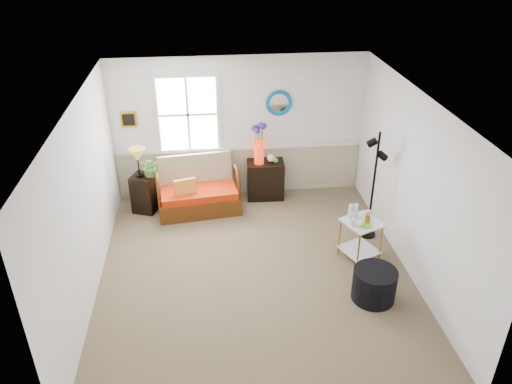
{
  "coord_description": "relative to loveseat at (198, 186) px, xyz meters",
  "views": [
    {
      "loc": [
        -0.64,
        -5.85,
        4.6
      ],
      "look_at": [
        0.06,
        0.36,
        1.16
      ],
      "focal_mm": 35.0,
      "sensor_mm": 36.0,
      "label": 1
    }
  ],
  "objects": [
    {
      "name": "chair_rail",
      "position": [
        0.8,
        0.54,
        0.45
      ],
      "size": [
        4.46,
        0.04,
        0.06
      ],
      "primitive_type": "cube",
      "color": "silver",
      "rests_on": "walls"
    },
    {
      "name": "walls",
      "position": [
        0.8,
        -1.93,
        0.83
      ],
      "size": [
        4.51,
        5.01,
        2.6
      ],
      "color": "silver",
      "rests_on": "floor"
    },
    {
      "name": "floor_lamp",
      "position": [
        2.75,
        -1.14,
        0.45
      ],
      "size": [
        0.32,
        0.32,
        1.82
      ],
      "primitive_type": null,
      "rotation": [
        0.0,
        0.0,
        -0.27
      ],
      "color": "black",
      "rests_on": "floor"
    },
    {
      "name": "mirror",
      "position": [
        1.5,
        0.55,
        1.28
      ],
      "size": [
        0.47,
        0.07,
        0.47
      ],
      "primitive_type": "torus",
      "rotation": [
        1.57,
        0.0,
        0.0
      ],
      "color": "#0075C2",
      "rests_on": "walls"
    },
    {
      "name": "lamp_stand",
      "position": [
        -0.94,
        0.08,
        -0.12
      ],
      "size": [
        0.5,
        0.5,
        0.69
      ],
      "primitive_type": null,
      "rotation": [
        0.0,
        0.0,
        -0.36
      ],
      "color": "black",
      "rests_on": "floor"
    },
    {
      "name": "floor",
      "position": [
        0.8,
        -1.93,
        -0.47
      ],
      "size": [
        4.5,
        5.0,
        0.01
      ],
      "primitive_type": "cube",
      "color": "#7C6B50",
      "rests_on": "ground"
    },
    {
      "name": "window",
      "position": [
        -0.1,
        0.54,
        1.13
      ],
      "size": [
        1.14,
        0.06,
        1.44
      ],
      "primitive_type": null,
      "color": "white",
      "rests_on": "walls"
    },
    {
      "name": "flower_vase",
      "position": [
        1.12,
        0.31,
        0.63
      ],
      "size": [
        0.28,
        0.28,
        0.76
      ],
      "primitive_type": null,
      "rotation": [
        0.0,
        0.0,
        -0.35
      ],
      "color": "red",
      "rests_on": "cabinet"
    },
    {
      "name": "ceiling",
      "position": [
        0.8,
        -1.93,
        2.13
      ],
      "size": [
        4.5,
        5.0,
        0.01
      ],
      "primitive_type": "cube",
      "color": "white",
      "rests_on": "walls"
    },
    {
      "name": "loveseat",
      "position": [
        0.0,
        0.0,
        0.0
      ],
      "size": [
        1.51,
        0.97,
        0.93
      ],
      "primitive_type": null,
      "rotation": [
        0.0,
        0.0,
        0.12
      ],
      "color": "#47220C",
      "rests_on": "floor"
    },
    {
      "name": "cabinet",
      "position": [
        1.24,
        0.33,
        -0.11
      ],
      "size": [
        0.69,
        0.46,
        0.71
      ],
      "primitive_type": null,
      "rotation": [
        0.0,
        0.0,
        -0.05
      ],
      "color": "black",
      "rests_on": "floor"
    },
    {
      "name": "side_table",
      "position": [
        2.42,
        -1.74,
        -0.14
      ],
      "size": [
        0.67,
        0.67,
        0.65
      ],
      "primitive_type": null,
      "rotation": [
        0.0,
        0.0,
        0.41
      ],
      "color": "#AF7823",
      "rests_on": "floor"
    },
    {
      "name": "potted_plant",
      "position": [
        -0.78,
        0.05,
        0.36
      ],
      "size": [
        0.41,
        0.44,
        0.29
      ],
      "primitive_type": "imported",
      "rotation": [
        0.0,
        0.0,
        -0.24
      ],
      "color": "#548639",
      "rests_on": "lamp_stand"
    },
    {
      "name": "wainscot",
      "position": [
        0.8,
        0.55,
        -0.02
      ],
      "size": [
        4.46,
        0.02,
        0.9
      ],
      "primitive_type": "cube",
      "color": "tan",
      "rests_on": "walls"
    },
    {
      "name": "ottoman",
      "position": [
        2.35,
        -2.66,
        -0.24
      ],
      "size": [
        0.7,
        0.7,
        0.46
      ],
      "primitive_type": "cylinder",
      "rotation": [
        0.0,
        0.0,
        -0.19
      ],
      "color": "black",
      "rests_on": "floor"
    },
    {
      "name": "table_lamp",
      "position": [
        -0.98,
        0.06,
        0.48
      ],
      "size": [
        0.35,
        0.35,
        0.52
      ],
      "primitive_type": null,
      "rotation": [
        0.0,
        0.0,
        -0.27
      ],
      "color": "#B78730",
      "rests_on": "lamp_stand"
    },
    {
      "name": "picture",
      "position": [
        -1.12,
        0.55,
        1.08
      ],
      "size": [
        0.28,
        0.03,
        0.28
      ],
      "primitive_type": "cube",
      "color": "#B68919",
      "rests_on": "walls"
    },
    {
      "name": "tabletop_items",
      "position": [
        2.38,
        -1.72,
        0.3
      ],
      "size": [
        0.41,
        0.41,
        0.24
      ],
      "primitive_type": null,
      "rotation": [
        0.0,
        0.0,
        0.05
      ],
      "color": "silver",
      "rests_on": "side_table"
    },
    {
      "name": "throw_pillow",
      "position": [
        -0.21,
        -0.15,
        0.03
      ],
      "size": [
        0.39,
        0.18,
        0.38
      ],
      "primitive_type": null,
      "rotation": [
        0.0,
        0.0,
        0.24
      ],
      "color": "orange",
      "rests_on": "loveseat"
    }
  ]
}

